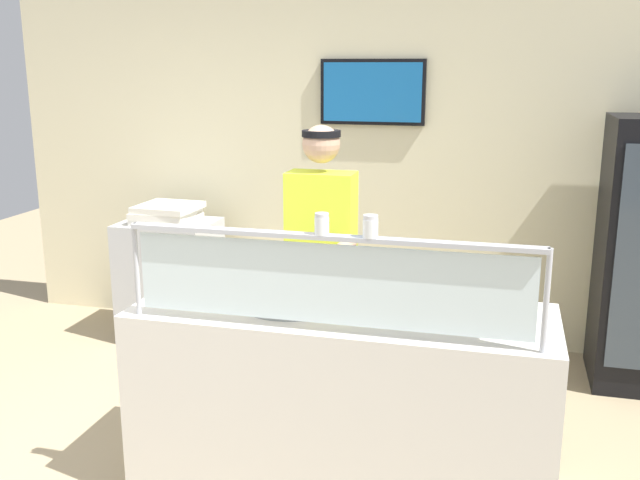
# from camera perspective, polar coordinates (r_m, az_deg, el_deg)

# --- Properties ---
(ground_plane) EXTENTS (12.00, 12.00, 0.00)m
(ground_plane) POSITION_cam_1_polar(r_m,az_deg,el_deg) (4.36, 3.63, -14.69)
(ground_plane) COLOR tan
(ground_plane) RESTS_ON ground
(shop_rear_unit) EXTENTS (6.40, 0.13, 2.70)m
(shop_rear_unit) POSITION_cam_1_polar(r_m,az_deg,el_deg) (5.41, 7.01, 6.02)
(shop_rear_unit) COLOR beige
(shop_rear_unit) RESTS_ON ground
(serving_counter) EXTENTS (2.00, 0.71, 0.95)m
(serving_counter) POSITION_cam_1_polar(r_m,az_deg,el_deg) (3.58, 1.70, -12.78)
(serving_counter) COLOR silver
(serving_counter) RESTS_ON ground
(sneeze_guard) EXTENTS (1.82, 0.06, 0.43)m
(sneeze_guard) POSITION_cam_1_polar(r_m,az_deg,el_deg) (3.04, 0.53, -2.48)
(sneeze_guard) COLOR #B2B5BC
(sneeze_guard) RESTS_ON serving_counter
(pizza_tray) EXTENTS (0.47, 0.47, 0.04)m
(pizza_tray) POSITION_cam_1_polar(r_m,az_deg,el_deg) (3.46, -2.45, -4.93)
(pizza_tray) COLOR #9EA0A8
(pizza_tray) RESTS_ON serving_counter
(pizza_server) EXTENTS (0.08, 0.28, 0.01)m
(pizza_server) POSITION_cam_1_polar(r_m,az_deg,el_deg) (3.43, -2.22, -4.72)
(pizza_server) COLOR #ADAFB7
(pizza_server) RESTS_ON pizza_tray
(parmesan_shaker) EXTENTS (0.06, 0.06, 0.09)m
(parmesan_shaker) POSITION_cam_1_polar(r_m,az_deg,el_deg) (3.00, 0.15, 1.19)
(parmesan_shaker) COLOR white
(parmesan_shaker) RESTS_ON sneeze_guard
(pepper_flake_shaker) EXTENTS (0.06, 0.06, 0.09)m
(pepper_flake_shaker) POSITION_cam_1_polar(r_m,az_deg,el_deg) (2.95, 4.04, 0.99)
(pepper_flake_shaker) COLOR white
(pepper_flake_shaker) RESTS_ON sneeze_guard
(worker_figure) EXTENTS (0.41, 0.50, 1.76)m
(worker_figure) POSITION_cam_1_polar(r_m,az_deg,el_deg) (4.07, 0.14, -1.48)
(worker_figure) COLOR #23232D
(worker_figure) RESTS_ON ground
(prep_shelf) EXTENTS (0.70, 0.55, 0.92)m
(prep_shelf) POSITION_cam_1_polar(r_m,az_deg,el_deg) (5.66, -11.82, -3.13)
(prep_shelf) COLOR #B7BABF
(prep_shelf) RESTS_ON ground
(pizza_box_stack) EXTENTS (0.47, 0.44, 0.13)m
(pizza_box_stack) POSITION_cam_1_polar(r_m,az_deg,el_deg) (5.53, -12.11, 2.12)
(pizza_box_stack) COLOR silver
(pizza_box_stack) RESTS_ON prep_shelf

